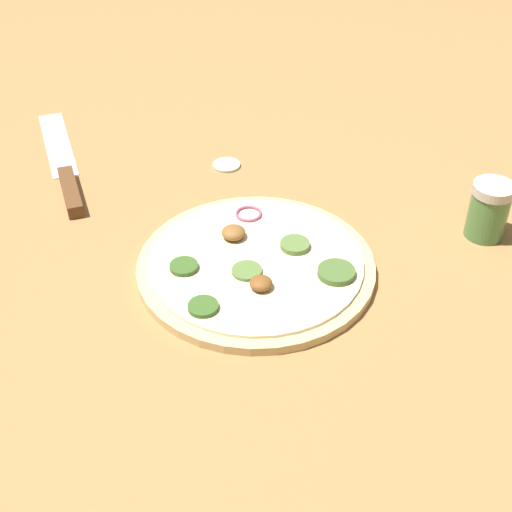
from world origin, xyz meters
TOP-DOWN VIEW (x-y plane):
  - ground_plane at (0.00, 0.00)m, footprint 3.00×3.00m
  - pizza at (0.00, 0.00)m, footprint 0.28×0.28m
  - knife at (-0.07, -0.32)m, footprint 0.24×0.23m
  - spice_jar at (-0.18, 0.23)m, footprint 0.05×0.05m
  - loose_cap at (-0.20, -0.14)m, footprint 0.04×0.04m

SIDE VIEW (x-z plane):
  - ground_plane at x=0.00m, z-range 0.00..0.00m
  - loose_cap at x=-0.20m, z-range 0.00..0.01m
  - knife at x=-0.07m, z-range 0.00..0.02m
  - pizza at x=0.00m, z-range -0.01..0.02m
  - spice_jar at x=-0.18m, z-range 0.00..0.07m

